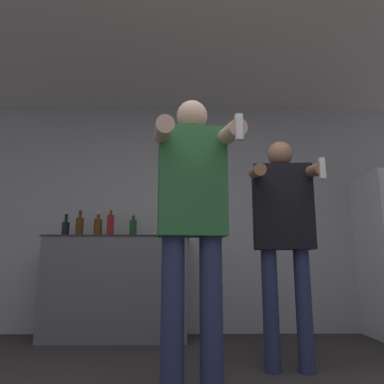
# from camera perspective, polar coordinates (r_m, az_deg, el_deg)

# --- Properties ---
(wall_back) EXTENTS (7.00, 0.06, 2.55)m
(wall_back) POSITION_cam_1_polar(r_m,az_deg,el_deg) (4.27, 0.32, -3.61)
(wall_back) COLOR #B2B7BC
(wall_back) RESTS_ON ground_plane
(ceiling_slab) EXTENTS (7.00, 3.28, 0.05)m
(ceiling_slab) POSITION_cam_1_polar(r_m,az_deg,el_deg) (3.38, 0.69, 22.26)
(ceiling_slab) COLOR silver
(ceiling_slab) RESTS_ON wall_back
(counter) EXTENTS (1.44, 0.61, 1.01)m
(counter) POSITION_cam_1_polar(r_m,az_deg,el_deg) (3.98, -11.21, -13.98)
(counter) COLOR slate
(counter) RESTS_ON ground_plane
(bottle_tall_gin) EXTENTS (0.08, 0.08, 0.26)m
(bottle_tall_gin) POSITION_cam_1_polar(r_m,az_deg,el_deg) (4.03, -14.14, -5.19)
(bottle_tall_gin) COLOR #563314
(bottle_tall_gin) RESTS_ON counter
(bottle_clear_vodka) EXTENTS (0.07, 0.07, 0.24)m
(bottle_clear_vodka) POSITION_cam_1_polar(r_m,az_deg,el_deg) (3.96, -8.97, -5.36)
(bottle_clear_vodka) COLOR #194723
(bottle_clear_vodka) RESTS_ON counter
(bottle_short_whiskey) EXTENTS (0.08, 0.08, 0.28)m
(bottle_short_whiskey) POSITION_cam_1_polar(r_m,az_deg,el_deg) (4.08, -16.76, -5.04)
(bottle_short_whiskey) COLOR #563314
(bottle_short_whiskey) RESTS_ON counter
(bottle_amber_bourbon) EXTENTS (0.08, 0.08, 0.26)m
(bottle_amber_bourbon) POSITION_cam_1_polar(r_m,az_deg,el_deg) (4.12, -18.70, -5.20)
(bottle_amber_bourbon) COLOR black
(bottle_amber_bourbon) RESTS_ON counter
(bottle_dark_rum) EXTENTS (0.07, 0.07, 0.30)m
(bottle_dark_rum) POSITION_cam_1_polar(r_m,az_deg,el_deg) (4.00, -12.33, -4.97)
(bottle_dark_rum) COLOR maroon
(bottle_dark_rum) RESTS_ON counter
(person_woman_foreground) EXTENTS (0.53, 0.56, 1.74)m
(person_woman_foreground) POSITION_cam_1_polar(r_m,az_deg,el_deg) (2.23, 0.07, -3.27)
(person_woman_foreground) COLOR navy
(person_woman_foreground) RESTS_ON ground_plane
(person_man_side) EXTENTS (0.51, 0.51, 1.64)m
(person_man_side) POSITION_cam_1_polar(r_m,az_deg,el_deg) (2.81, 13.78, -4.81)
(person_man_side) COLOR navy
(person_man_side) RESTS_ON ground_plane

